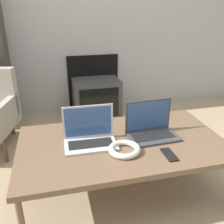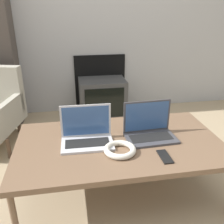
# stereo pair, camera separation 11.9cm
# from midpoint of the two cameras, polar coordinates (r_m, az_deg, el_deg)

# --- Properties ---
(ground_plane) EXTENTS (14.00, 14.00, 0.00)m
(ground_plane) POSITION_cam_midpoint_polar(r_m,az_deg,el_deg) (1.85, 4.45, -19.93)
(ground_plane) COLOR #998466
(wall_back) EXTENTS (7.00, 0.08, 2.60)m
(wall_back) POSITION_cam_midpoint_polar(r_m,az_deg,el_deg) (3.10, -3.44, 23.65)
(wall_back) COLOR #999999
(wall_back) RESTS_ON ground_plane
(table) EXTENTS (1.40, 0.79, 0.41)m
(table) POSITION_cam_midpoint_polar(r_m,az_deg,el_deg) (1.73, 3.71, -7.58)
(table) COLOR brown
(table) RESTS_ON ground_plane
(laptop_left) EXTENTS (0.35, 0.22, 0.25)m
(laptop_left) POSITION_cam_midpoint_polar(r_m,az_deg,el_deg) (1.68, -3.78, -5.12)
(laptop_left) COLOR #B2B2B7
(laptop_left) RESTS_ON table
(laptop_right) EXTENTS (0.35, 0.23, 0.25)m
(laptop_right) POSITION_cam_midpoint_polar(r_m,az_deg,el_deg) (1.78, 10.41, -3.89)
(laptop_right) COLOR #38383D
(laptop_right) RESTS_ON table
(headphones) EXTENTS (0.21, 0.21, 0.04)m
(headphones) POSITION_cam_midpoint_polar(r_m,az_deg,el_deg) (1.59, 3.98, -8.62)
(headphones) COLOR beige
(headphones) RESTS_ON table
(phone) EXTENTS (0.06, 0.15, 0.01)m
(phone) POSITION_cam_midpoint_polar(r_m,az_deg,el_deg) (1.60, 14.10, -9.90)
(phone) COLOR black
(phone) RESTS_ON table
(tv) EXTENTS (0.55, 0.39, 0.45)m
(tv) POSITION_cam_midpoint_polar(r_m,az_deg,el_deg) (3.05, -1.09, 3.31)
(tv) COLOR #383838
(tv) RESTS_ON ground_plane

